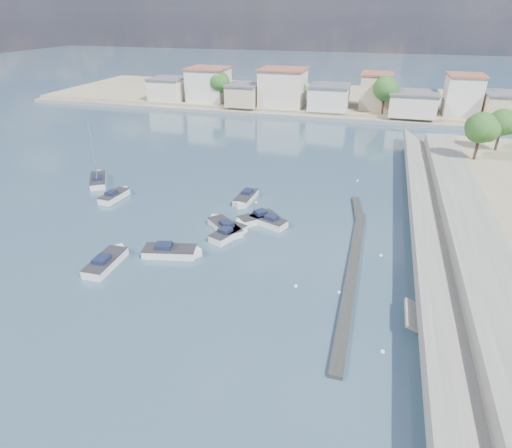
% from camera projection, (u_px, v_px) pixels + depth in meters
% --- Properties ---
extents(ground, '(400.00, 400.00, 0.00)m').
position_uv_depth(ground, '(323.00, 165.00, 66.80)').
color(ground, '#283C50').
rests_on(ground, ground).
extents(seawall_walkway, '(5.00, 90.00, 1.80)m').
position_uv_depth(seawall_walkway, '(485.00, 268.00, 38.63)').
color(seawall_walkway, slate).
rests_on(seawall_walkway, ground).
extents(breakwater, '(2.00, 31.02, 0.35)m').
position_uv_depth(breakwater, '(353.00, 258.00, 41.57)').
color(breakwater, black).
rests_on(breakwater, ground).
extents(far_shore_land, '(160.00, 40.00, 1.40)m').
position_uv_depth(far_shore_land, '(351.00, 100.00, 111.11)').
color(far_shore_land, gray).
rests_on(far_shore_land, ground).
extents(far_shore_quay, '(160.00, 2.50, 0.80)m').
position_uv_depth(far_shore_quay, '(343.00, 119.00, 93.22)').
color(far_shore_quay, slate).
rests_on(far_shore_quay, ground).
extents(far_town, '(113.01, 12.80, 8.35)m').
position_uv_depth(far_town, '(397.00, 96.00, 93.61)').
color(far_town, beige).
rests_on(far_town, far_shore_land).
extents(shore_trees, '(74.56, 38.32, 7.92)m').
position_uv_depth(shore_trees, '(386.00, 96.00, 86.06)').
color(shore_trees, '#38281E').
rests_on(shore_trees, ground).
extents(motorboat_a, '(2.19, 5.71, 1.48)m').
position_uv_depth(motorboat_a, '(107.00, 261.00, 40.66)').
color(motorboat_a, silver).
rests_on(motorboat_a, ground).
extents(motorboat_b, '(3.30, 4.88, 1.48)m').
position_uv_depth(motorboat_b, '(230.00, 233.00, 45.75)').
color(motorboat_b, silver).
rests_on(motorboat_b, ground).
extents(motorboat_c, '(4.91, 4.71, 1.48)m').
position_uv_depth(motorboat_c, '(224.00, 227.00, 47.17)').
color(motorboat_c, silver).
rests_on(motorboat_c, ground).
extents(motorboat_d, '(4.36, 4.41, 1.48)m').
position_uv_depth(motorboat_d, '(255.00, 219.00, 48.85)').
color(motorboat_d, silver).
rests_on(motorboat_d, ground).
extents(motorboat_e, '(2.12, 5.02, 1.48)m').
position_uv_depth(motorboat_e, '(115.00, 196.00, 54.95)').
color(motorboat_e, silver).
rests_on(motorboat_e, ground).
extents(motorboat_f, '(4.84, 3.19, 1.48)m').
position_uv_depth(motorboat_f, '(267.00, 221.00, 48.35)').
color(motorboat_f, silver).
rests_on(motorboat_f, ground).
extents(motorboat_g, '(2.08, 5.36, 1.48)m').
position_uv_depth(motorboat_g, '(245.00, 199.00, 54.13)').
color(motorboat_g, silver).
rests_on(motorboat_g, ground).
extents(motorboat_h, '(5.89, 3.14, 1.48)m').
position_uv_depth(motorboat_h, '(173.00, 252.00, 42.23)').
color(motorboat_h, silver).
rests_on(motorboat_h, ground).
extents(sailboat, '(4.87, 6.07, 9.00)m').
position_uv_depth(sailboat, '(98.00, 179.00, 60.10)').
color(sailboat, silver).
rests_on(sailboat, ground).
extents(mooring_buoys, '(16.26, 34.39, 0.31)m').
position_uv_depth(mooring_buoys, '(332.00, 248.00, 43.57)').
color(mooring_buoys, white).
rests_on(mooring_buoys, ground).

